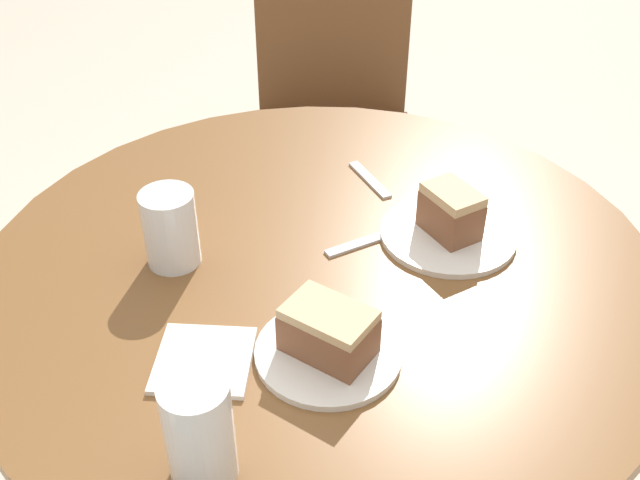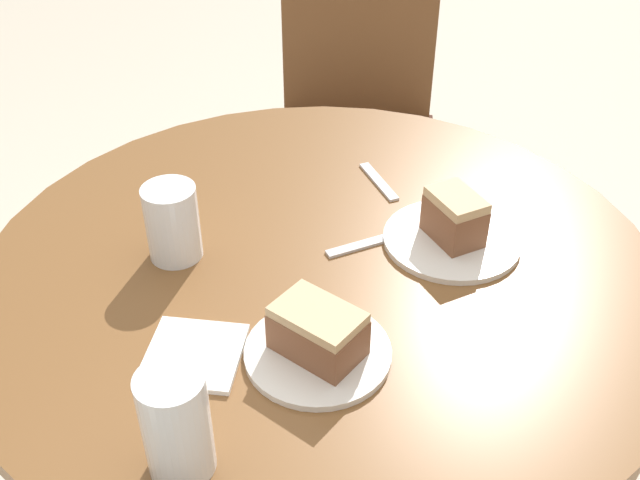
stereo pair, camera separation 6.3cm
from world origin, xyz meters
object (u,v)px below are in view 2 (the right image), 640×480
at_px(glass_lemonade, 173,226).
at_px(chair, 355,132).
at_px(plate_near, 452,240).
at_px(cake_slice_far, 314,331).
at_px(cake_slice_near, 455,217).
at_px(plate_far, 314,352).
at_px(glass_water, 177,429).

bearing_deg(glass_lemonade, chair, 70.78).
height_order(plate_near, cake_slice_far, cake_slice_far).
bearing_deg(chair, cake_slice_near, -78.47).
height_order(cake_slice_far, glass_lemonade, glass_lemonade).
bearing_deg(cake_slice_far, plate_far, 0.00).
relative_size(chair, plate_far, 4.43).
height_order(plate_far, glass_water, glass_water).
bearing_deg(cake_slice_near, glass_water, -129.88).
bearing_deg(glass_water, chair, 79.61).
height_order(plate_near, glass_water, glass_water).
distance_m(plate_near, glass_lemonade, 0.45).
xyz_separation_m(plate_far, glass_lemonade, (-0.22, 0.22, 0.05)).
bearing_deg(cake_slice_near, plate_near, 14.04).
distance_m(plate_near, glass_water, 0.57).
height_order(plate_near, plate_far, same).
xyz_separation_m(plate_far, glass_water, (-0.15, -0.18, 0.06)).
relative_size(plate_near, glass_water, 1.55).
height_order(chair, plate_far, chair).
distance_m(plate_far, cake_slice_far, 0.04).
xyz_separation_m(cake_slice_near, cake_slice_far, (-0.22, -0.26, -0.00)).
xyz_separation_m(plate_near, glass_water, (-0.37, -0.44, 0.06)).
relative_size(cake_slice_far, glass_lemonade, 1.13).
bearing_deg(cake_slice_far, glass_lemonade, 135.42).
bearing_deg(cake_slice_near, glass_lemonade, -174.95).
bearing_deg(glass_water, cake_slice_near, 50.12).
distance_m(cake_slice_near, glass_water, 0.57).
relative_size(plate_near, plate_far, 1.11).
bearing_deg(plate_near, glass_lemonade, -174.95).
bearing_deg(glass_lemonade, plate_far, -44.58).
bearing_deg(cake_slice_near, plate_far, -130.07).
distance_m(chair, glass_water, 1.36).
xyz_separation_m(chair, glass_lemonade, (-0.31, -0.90, 0.32)).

